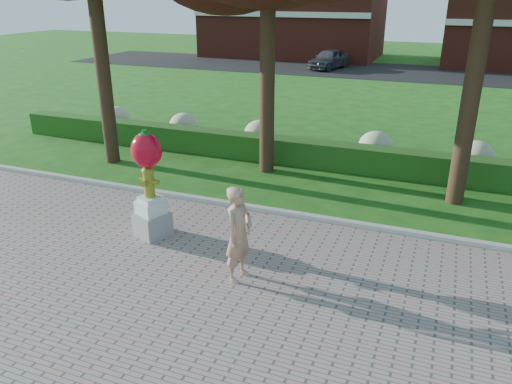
% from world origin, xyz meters
% --- Properties ---
extents(ground, '(100.00, 100.00, 0.00)m').
position_xyz_m(ground, '(0.00, 0.00, 0.00)').
color(ground, '#195415').
rests_on(ground, ground).
extents(curb, '(40.00, 0.18, 0.15)m').
position_xyz_m(curb, '(0.00, 3.00, 0.07)').
color(curb, '#ADADA5').
rests_on(curb, ground).
extents(lawn_hedge, '(24.00, 0.70, 0.80)m').
position_xyz_m(lawn_hedge, '(0.00, 7.00, 0.40)').
color(lawn_hedge, '#224E16').
rests_on(lawn_hedge, ground).
extents(hydrangea_row, '(20.10, 1.10, 0.99)m').
position_xyz_m(hydrangea_row, '(0.57, 8.00, 0.55)').
color(hydrangea_row, '#B4B389').
rests_on(hydrangea_row, ground).
extents(street, '(50.00, 8.00, 0.02)m').
position_xyz_m(street, '(0.00, 28.00, 0.01)').
color(street, black).
rests_on(street, ground).
extents(building_left, '(14.00, 8.00, 7.00)m').
position_xyz_m(building_left, '(-10.00, 34.00, 3.50)').
color(building_left, maroon).
rests_on(building_left, ground).
extents(hydrant_sculpture, '(0.87, 0.87, 2.46)m').
position_xyz_m(hydrant_sculpture, '(-2.86, 0.87, 1.34)').
color(hydrant_sculpture, gray).
rests_on(hydrant_sculpture, walkway).
extents(woman, '(0.56, 0.76, 1.89)m').
position_xyz_m(woman, '(-0.30, -0.11, 0.99)').
color(woman, tan).
rests_on(woman, walkway).
extents(parked_car, '(2.54, 4.24, 1.35)m').
position_xyz_m(parked_car, '(-5.32, 27.67, 0.70)').
color(parked_car, '#45474E').
rests_on(parked_car, street).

